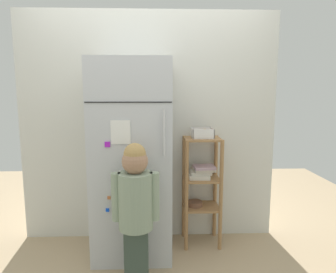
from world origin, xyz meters
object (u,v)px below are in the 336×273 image
object	(u,v)px
child_standing	(136,200)
pantry_shelf_unit	(201,182)
refrigerator	(133,160)
fruit_bin	(203,134)

from	to	relation	value
child_standing	pantry_shelf_unit	xyz separation A→B (m)	(0.60, 0.62, -0.05)
refrigerator	pantry_shelf_unit	xyz separation A→B (m)	(0.65, 0.14, -0.26)
refrigerator	pantry_shelf_unit	bearing A→B (deg)	12.23
refrigerator	child_standing	distance (m)	0.52
refrigerator	pantry_shelf_unit	distance (m)	0.72
pantry_shelf_unit	fruit_bin	world-z (taller)	fruit_bin
child_standing	pantry_shelf_unit	distance (m)	0.86
refrigerator	child_standing	size ratio (longest dim) A/B	1.58
child_standing	fruit_bin	xyz separation A→B (m)	(0.61, 0.62, 0.42)
refrigerator	pantry_shelf_unit	size ratio (longest dim) A/B	1.67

